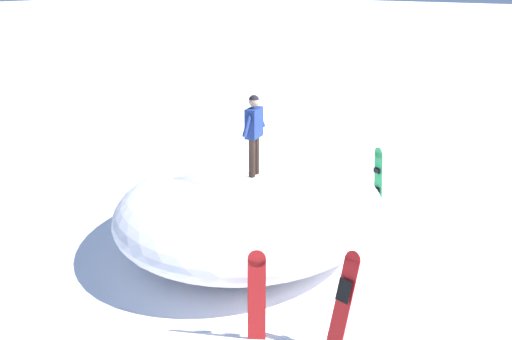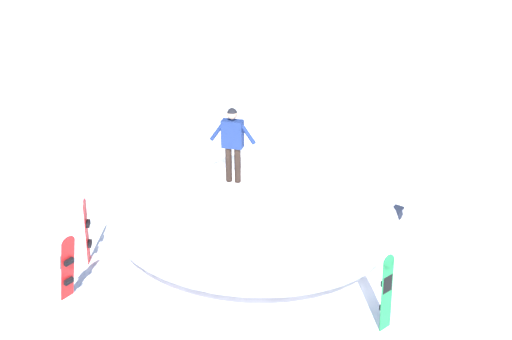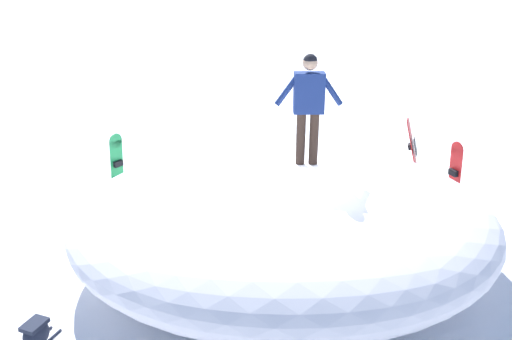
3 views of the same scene
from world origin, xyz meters
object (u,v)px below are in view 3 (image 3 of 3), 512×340
(snowboard_primary_upright, at_px, (118,171))
(snowboard_secondary_upright, at_px, (454,180))
(backpack_near, at_px, (36,334))
(snowboard_tertiary_upright, at_px, (413,154))
(snowboarder_standing, at_px, (309,100))

(snowboard_primary_upright, bearing_deg, snowboard_secondary_upright, 8.33)
(snowboard_primary_upright, relative_size, snowboard_secondary_upright, 1.01)
(snowboard_secondary_upright, xyz_separation_m, backpack_near, (-5.62, -4.87, -0.62))
(snowboard_secondary_upright, bearing_deg, snowboard_tertiary_upright, 118.64)
(snowboard_secondary_upright, height_order, backpack_near, snowboard_secondary_upright)
(snowboard_secondary_upright, distance_m, backpack_near, 7.46)
(snowboard_tertiary_upright, bearing_deg, snowboard_secondary_upright, -61.36)
(snowboard_secondary_upright, height_order, snowboard_tertiary_upright, snowboard_tertiary_upright)
(snowboard_secondary_upright, bearing_deg, snowboarder_standing, -141.94)
(snowboard_primary_upright, relative_size, snowboard_tertiary_upright, 0.99)
(snowboard_primary_upright, bearing_deg, snowboarder_standing, -15.76)
(snowboard_tertiary_upright, bearing_deg, snowboarder_standing, -120.42)
(snowboarder_standing, height_order, backpack_near, snowboarder_standing)
(snowboarder_standing, relative_size, snowboard_secondary_upright, 1.08)
(snowboarder_standing, distance_m, snowboard_secondary_upright, 3.74)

